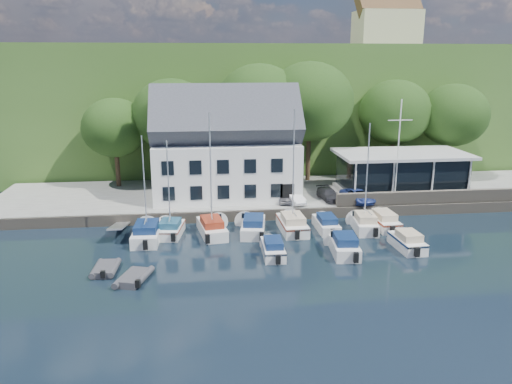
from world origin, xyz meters
TOP-DOWN VIEW (x-y plane):
  - ground at (0.00, 0.00)m, footprint 180.00×180.00m
  - quay at (0.00, 17.50)m, footprint 60.00×13.00m
  - quay_face at (0.00, 11.00)m, footprint 60.00×0.30m
  - hillside at (0.00, 62.00)m, footprint 160.00×75.00m
  - field_patch at (8.00, 70.00)m, footprint 50.00×30.00m
  - farmhouse at (22.00, 52.00)m, footprint 10.40×7.00m
  - harbor_building at (-7.00, 16.50)m, footprint 14.40×8.20m
  - club_pavilion at (11.00, 16.00)m, footprint 13.20×7.20m
  - seawall at (12.00, 11.40)m, footprint 18.00×0.50m
  - gangway at (-16.50, 9.00)m, footprint 1.20×6.00m
  - car_silver at (-1.52, 13.40)m, footprint 1.65×3.39m
  - car_white at (-0.78, 13.01)m, footprint 1.96×3.74m
  - car_dgrey at (2.84, 13.69)m, footprint 1.96×3.89m
  - car_blue at (5.43, 12.63)m, footprint 2.28×4.00m
  - flagpole at (9.16, 12.70)m, footprint 2.34×0.20m
  - tree_0 at (-18.41, 21.66)m, footprint 6.91×6.91m
  - tree_1 at (-12.37, 21.29)m, footprint 8.36×8.36m
  - tree_2 at (-2.95, 22.34)m, footprint 9.44×9.44m
  - tree_3 at (2.57, 22.03)m, footprint 9.62×9.62m
  - tree_4 at (12.62, 22.61)m, footprint 8.15×8.15m
  - tree_5 at (19.11, 21.60)m, footprint 7.82×7.82m
  - boat_r1_0 at (-14.05, 7.03)m, footprint 2.56×7.08m
  - boat_r1_1 at (-12.21, 7.97)m, footprint 2.81×5.50m
  - boat_r1_2 at (-8.75, 7.75)m, footprint 3.15×7.06m
  - boat_r1_3 at (-5.25, 7.77)m, footprint 3.13×6.94m
  - boat_r1_4 at (-1.86, 7.83)m, footprint 2.40×6.84m
  - boat_r1_5 at (1.10, 7.79)m, footprint 1.78×5.93m
  - boat_r1_6 at (4.35, 7.32)m, footprint 2.50×6.11m
  - boat_r1_7 at (6.28, 7.99)m, footprint 2.11×6.59m
  - boat_r2_2 at (-4.32, 2.64)m, footprint 1.84×5.63m
  - boat_r2_3 at (1.11, 2.36)m, footprint 2.58×6.21m
  - boat_r2_4 at (6.27, 2.69)m, footprint 2.14×5.47m
  - dinghy_0 at (-16.35, 0.90)m, footprint 1.87×2.96m
  - dinghy_1 at (-14.21, -0.86)m, footprint 2.62×3.40m

SIDE VIEW (x-z plane):
  - ground at x=0.00m, z-range 0.00..0.00m
  - gangway at x=-16.50m, z-range -0.70..0.70m
  - dinghy_0 at x=-16.35m, z-range 0.00..0.67m
  - dinghy_1 at x=-14.21m, z-range 0.00..0.70m
  - quay at x=0.00m, z-range 0.00..1.00m
  - quay_face at x=0.00m, z-range 0.00..1.00m
  - boat_r2_2 at x=-4.32m, z-range 0.00..1.36m
  - boat_r1_5 at x=1.10m, z-range 0.00..1.37m
  - boat_r2_4 at x=6.27m, z-range 0.00..1.46m
  - boat_r1_7 at x=6.28m, z-range 0.00..1.48m
  - boat_r1_3 at x=-5.25m, z-range 0.00..1.51m
  - boat_r2_3 at x=1.11m, z-range 0.00..1.56m
  - car_dgrey at x=2.84m, z-range 1.00..2.08m
  - car_silver at x=-1.52m, z-range 1.00..2.11m
  - car_white at x=-0.78m, z-range 1.00..2.17m
  - seawall at x=12.00m, z-range 1.00..2.20m
  - car_blue at x=5.43m, z-range 1.00..2.29m
  - club_pavilion at x=11.00m, z-range 1.00..5.10m
  - boat_r1_1 at x=-12.21m, z-range 0.00..8.41m
  - boat_r1_2 at x=-8.75m, z-range 0.00..9.23m
  - boat_r1_4 at x=-1.86m, z-range 0.00..9.42m
  - boat_r1_0 at x=-14.05m, z-range 0.00..9.55m
  - boat_r1_6 at x=4.35m, z-range 0.00..9.58m
  - harbor_building at x=-7.00m, z-range 1.00..9.70m
  - tree_0 at x=-18.41m, z-range 1.00..10.44m
  - flagpole at x=9.16m, z-range 1.00..10.75m
  - tree_5 at x=19.11m, z-range 1.00..11.69m
  - tree_4 at x=12.62m, z-range 1.00..12.13m
  - tree_1 at x=-12.37m, z-range 1.00..12.42m
  - tree_2 at x=-2.95m, z-range 1.00..13.91m
  - tree_3 at x=2.57m, z-range 1.00..14.14m
  - hillside at x=0.00m, z-range 0.00..16.00m
  - field_patch at x=8.00m, z-range 16.00..16.30m
  - farmhouse at x=22.00m, z-range 16.00..24.20m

